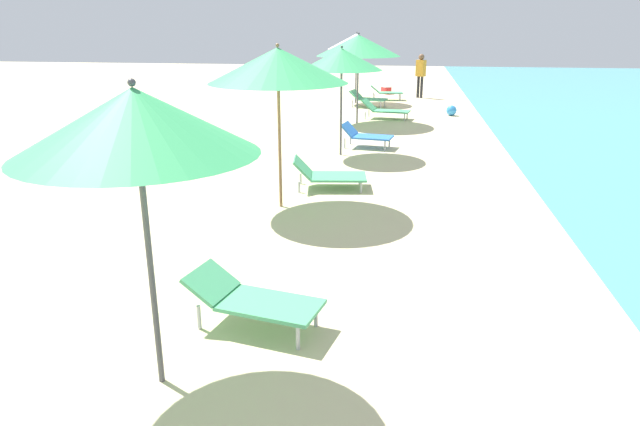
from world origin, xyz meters
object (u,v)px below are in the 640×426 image
Objects in this scene: umbrella_fourth at (278,65)px; lounger_farthest_shoreside at (386,92)px; umbrella_third at (136,122)px; person_walking_near at (421,71)px; lounger_fourth_shoreside at (328,174)px; lounger_fifth_shoreside at (366,135)px; lounger_third_shoreside at (253,299)px; lounger_farthest_inland at (368,98)px; umbrella_fifth at (342,59)px; beach_ball at (451,110)px; lounger_sixth_shoreside at (385,109)px; cooler_box at (386,90)px; umbrella_sixth at (358,45)px; umbrella_farthest at (357,41)px.

umbrella_fourth reaches higher than lounger_farthest_shoreside.
person_walking_near is at bearing 83.19° from umbrella_third.
lounger_fifth_shoreside reaches higher than lounger_fourth_shoreside.
umbrella_fourth is at bearing -101.97° from lounger_farthest_shoreside.
lounger_third_shoreside is 15.94m from lounger_farthest_inland.
lounger_fourth_shoreside is at bearing -88.03° from umbrella_fifth.
lounger_sixth_shoreside is at bearing -155.48° from beach_ball.
umbrella_third is 1.78× the size of lounger_third_shoreside.
lounger_farthest_shoreside is 2.15m from cooler_box.
lounger_sixth_shoreside is 5.79m from person_walking_near.
umbrella_sixth is at bearing -103.78° from lounger_farthest_shoreside.
lounger_third_shoreside is at bearing -88.08° from umbrella_farthest.
lounger_third_shoreside is at bearing -98.25° from lounger_fourth_shoreside.
lounger_fourth_shoreside is 14.01m from person_walking_near.
umbrella_fifth is (-0.07, 7.94, 1.83)m from lounger_third_shoreside.
lounger_farthest_shoreside is 2.16m from lounger_farthest_inland.
umbrella_fifth is at bearing -89.01° from lounger_sixth_shoreside.
umbrella_fourth is (-0.58, 3.91, 1.97)m from lounger_third_shoreside.
cooler_box is at bearing 84.51° from lounger_farthest_shoreside.
lounger_third_shoreside is at bearing -91.29° from cooler_box.
umbrella_fifth is 4.57× the size of cooler_box.
lounger_farthest_inland is at bearing -62.53° from umbrella_farthest.
lounger_fifth_shoreside is 0.97× the size of lounger_farthest_shoreside.
umbrella_sixth reaches higher than lounger_sixth_shoreside.
person_walking_near is at bearing 87.39° from lounger_sixth_shoreside.
umbrella_sixth is 1.53× the size of person_walking_near.
umbrella_third is 6.45m from lounger_fourth_shoreside.
umbrella_fourth reaches higher than umbrella_fifth.
lounger_fifth_shoreside reaches higher than cooler_box.
umbrella_fourth is at bearing -93.65° from cooler_box.
umbrella_fourth reaches higher than person_walking_near.
umbrella_farthest is at bearing -143.22° from lounger_farthest_shoreside.
beach_ball is (2.14, 0.98, -0.13)m from lounger_sixth_shoreside.
umbrella_farthest is (-1.01, 8.09, 1.95)m from lounger_fifth_shoreside.
lounger_fourth_shoreside is 10.82m from lounger_farthest_inland.
umbrella_farthest is 3.96m from cooler_box.
umbrella_fifth is 11.27m from person_walking_near.
beach_ball is (2.88, -1.59, -0.15)m from lounger_farthest_inland.
umbrella_fourth is 8.49m from umbrella_sixth.
umbrella_farthest is at bearing 103.94° from lounger_third_shoreside.
lounger_fifth_shoreside is at bearing 61.06° from umbrella_fifth.
lounger_fifth_shoreside is at bearing -74.99° from lounger_farthest_inland.
lounger_fourth_shoreside is (0.56, 6.13, -1.94)m from umbrella_third.
person_walking_near is at bearing 40.03° from umbrella_farthest.
lounger_farthest_inland reaches higher than lounger_farthest_shoreside.
person_walking_near reaches higher than beach_ball.
umbrella_third is at bearing -91.87° from umbrella_sixth.
lounger_third_shoreside is 18.03m from lounger_farthest_shoreside.
umbrella_fifth is 12.39m from cooler_box.
lounger_third_shoreside is at bearing -99.15° from lounger_farthest_shoreside.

